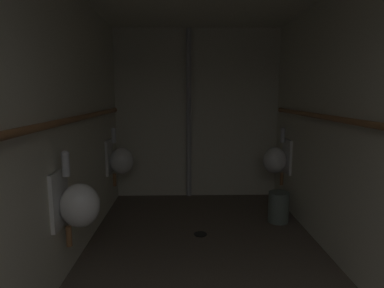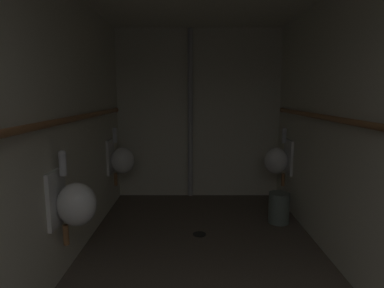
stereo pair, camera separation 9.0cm
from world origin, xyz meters
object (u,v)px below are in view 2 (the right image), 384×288
(urinal_right_mid, at_px, (278,160))
(standpipe_back_wall, at_px, (190,115))
(urinal_left_far, at_px, (121,160))
(waste_bin, at_px, (279,208))
(floor_drain, at_px, (200,234))
(urinal_left_mid, at_px, (74,203))

(urinal_right_mid, relative_size, standpipe_back_wall, 0.33)
(urinal_left_far, bearing_deg, waste_bin, -14.13)
(urinal_right_mid, xyz_separation_m, floor_drain, (-1.02, -0.79, -0.64))
(urinal_left_mid, height_order, floor_drain, urinal_left_mid)
(urinal_right_mid, bearing_deg, urinal_left_mid, -140.95)
(standpipe_back_wall, bearing_deg, urinal_left_mid, -113.01)
(urinal_left_far, distance_m, urinal_right_mid, 2.01)
(standpipe_back_wall, bearing_deg, urinal_left_far, -153.44)
(urinal_right_mid, distance_m, standpipe_back_wall, 1.33)
(urinal_left_mid, relative_size, urinal_left_far, 1.00)
(urinal_left_mid, bearing_deg, urinal_left_far, 90.00)
(urinal_left_far, height_order, floor_drain, urinal_left_far)
(floor_drain, height_order, waste_bin, waste_bin)
(urinal_left_far, height_order, urinal_right_mid, same)
(urinal_right_mid, bearing_deg, urinal_left_far, 179.61)
(standpipe_back_wall, height_order, floor_drain, standpipe_back_wall)
(urinal_left_mid, xyz_separation_m, waste_bin, (1.91, 1.16, -0.47))
(urinal_left_far, relative_size, floor_drain, 5.39)
(urinal_left_mid, height_order, urinal_left_far, same)
(standpipe_back_wall, distance_m, waste_bin, 1.71)
(floor_drain, bearing_deg, standpipe_back_wall, 94.78)
(standpipe_back_wall, relative_size, waste_bin, 6.56)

